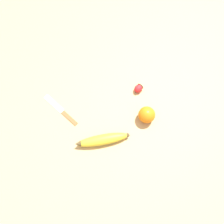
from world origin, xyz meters
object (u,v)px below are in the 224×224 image
at_px(banana, 102,140).
at_px(paring_knife, 62,111).
at_px(orange, 147,115).
at_px(strawberry, 139,88).

bearing_deg(banana, paring_knife, -47.15).
xyz_separation_m(orange, paring_knife, (0.34, -0.10, -0.03)).
distance_m(banana, strawberry, 0.28).
xyz_separation_m(orange, strawberry, (-0.00, -0.13, -0.02)).
relative_size(banana, orange, 3.22).
xyz_separation_m(banana, orange, (-0.20, -0.06, 0.01)).
xyz_separation_m(banana, strawberry, (-0.20, -0.20, -0.00)).
height_order(orange, paring_knife, orange).
bearing_deg(paring_knife, banana, -84.01).
bearing_deg(strawberry, paring_knife, 149.62).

